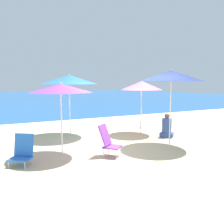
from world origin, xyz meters
name	(u,v)px	position (x,y,z in m)	size (l,w,h in m)	color
ground_plane	(120,148)	(0.00, 0.00, 0.00)	(60.00, 60.00, 0.00)	#D1BA89
sea_water	(15,98)	(0.00, 26.17, 0.00)	(60.00, 40.00, 0.01)	#1E5699
beach_umbrella_purple	(61,88)	(-1.76, 0.12, 1.82)	(1.67, 1.67, 1.98)	white
beach_umbrella_pink	(142,86)	(1.76, 1.51, 1.85)	(1.56, 1.56, 2.06)	white
beach_umbrella_navy	(171,76)	(1.47, -0.48, 2.17)	(1.92, 1.92, 2.37)	white
beach_umbrella_blue	(69,80)	(-0.78, 2.39, 2.07)	(2.08, 2.08, 2.28)	white
beach_chair_blue	(22,151)	(-2.82, -0.17, 0.34)	(0.67, 0.67, 0.74)	silver
beach_chair_purple	(108,140)	(-0.68, -0.53, 0.44)	(0.69, 0.70, 0.86)	silver
person_seated_near	(167,128)	(2.25, 0.57, 0.35)	(0.57, 0.58, 0.87)	#334C8C
water_bottle	(140,126)	(2.34, 2.40, 0.11)	(0.07, 0.07, 0.29)	silver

